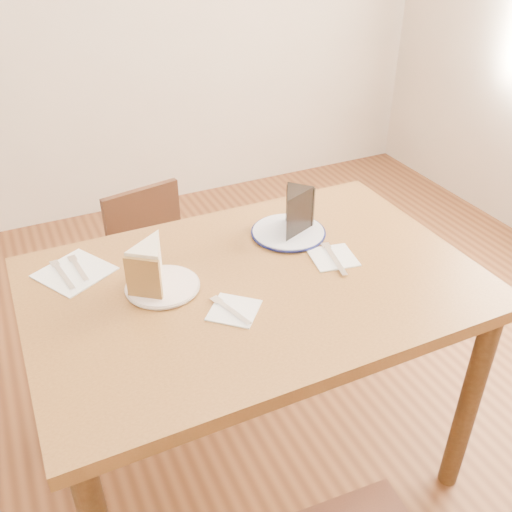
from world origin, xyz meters
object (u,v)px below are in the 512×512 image
at_px(table, 255,308).
at_px(plate_cream, 163,286).
at_px(chair_far, 162,275).
at_px(carrot_cake, 153,264).
at_px(chocolate_cake, 293,215).
at_px(plate_navy, 288,232).

distance_m(table, plate_cream, 0.27).
xyz_separation_m(chair_far, plate_cream, (-0.14, -0.56, 0.36)).
distance_m(plate_cream, carrot_cake, 0.07).
height_order(chair_far, chocolate_cake, chocolate_cake).
height_order(table, carrot_cake, carrot_cake).
relative_size(table, chocolate_cake, 9.81).
relative_size(table, plate_cream, 6.40).
bearing_deg(plate_navy, carrot_cake, -169.40).
height_order(plate_cream, chocolate_cake, chocolate_cake).
bearing_deg(plate_navy, chair_far, 122.53).
bearing_deg(table, chocolate_cake, 38.41).
xyz_separation_m(table, chocolate_cake, (0.20, 0.16, 0.17)).
bearing_deg(chair_far, chocolate_cake, 111.43).
bearing_deg(table, plate_cream, 164.05).
xyz_separation_m(chair_far, chocolate_cake, (0.30, -0.47, 0.42)).
distance_m(table, plate_navy, 0.28).
distance_m(chair_far, plate_navy, 0.65).
distance_m(table, chocolate_cake, 0.31).
xyz_separation_m(table, plate_navy, (0.19, 0.17, 0.10)).
bearing_deg(carrot_cake, chair_far, 110.74).
bearing_deg(chair_far, carrot_cake, 62.94).
relative_size(plate_cream, plate_navy, 0.86).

